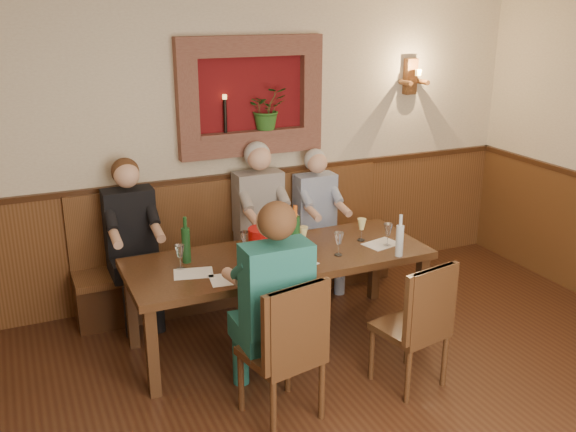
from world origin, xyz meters
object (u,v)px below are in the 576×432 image
(dining_table, at_px, (279,264))
(person_bench_left, at_px, (134,256))
(bench, at_px, (240,263))
(spittoon_bucket, at_px, (263,244))
(chair_near_right, at_px, (410,349))
(wine_bottle_green_b, at_px, (186,244))
(water_bottle, at_px, (400,240))
(person_bench_mid, at_px, (262,235))
(person_chair_front, at_px, (271,322))
(person_bench_right, at_px, (318,232))
(chair_near_left, at_px, (283,377))
(wine_bottle_green_a, at_px, (295,236))

(dining_table, xyz_separation_m, person_bench_left, (-0.99, 0.84, -0.08))
(bench, height_order, spittoon_bucket, bench)
(chair_near_right, height_order, wine_bottle_green_b, wine_bottle_green_b)
(bench, bearing_deg, water_bottle, -57.12)
(bench, distance_m, person_bench_mid, 0.36)
(person_chair_front, xyz_separation_m, spittoon_bucket, (0.24, 0.74, 0.26))
(wine_bottle_green_b, height_order, water_bottle, wine_bottle_green_b)
(chair_near_right, bearing_deg, person_bench_mid, 91.87)
(dining_table, relative_size, spittoon_bucket, 9.24)
(person_bench_mid, bearing_deg, wine_bottle_green_b, -142.95)
(chair_near_right, bearing_deg, person_chair_front, 157.60)
(person_bench_left, xyz_separation_m, wine_bottle_green_b, (0.28, -0.68, 0.31))
(bench, relative_size, person_bench_right, 2.22)
(bench, bearing_deg, chair_near_left, -101.44)
(person_bench_mid, bearing_deg, water_bottle, -61.29)
(person_bench_mid, height_order, wine_bottle_green_a, person_bench_mid)
(chair_near_left, bearing_deg, bench, 67.00)
(chair_near_left, bearing_deg, chair_near_right, -12.67)
(person_bench_left, distance_m, wine_bottle_green_a, 1.46)
(bench, bearing_deg, dining_table, -90.00)
(person_chair_front, height_order, wine_bottle_green_b, person_chair_front)
(chair_near_left, bearing_deg, person_bench_left, 97.09)
(chair_near_left, bearing_deg, person_chair_front, 79.82)
(person_bench_left, distance_m, spittoon_bucket, 1.24)
(water_bottle, bearing_deg, wine_bottle_green_a, 157.56)
(dining_table, distance_m, person_chair_front, 0.87)
(dining_table, bearing_deg, bench, 90.00)
(bench, bearing_deg, wine_bottle_green_b, -131.98)
(wine_bottle_green_a, bearing_deg, person_chair_front, -125.15)
(person_chair_front, xyz_separation_m, wine_bottle_green_a, (0.49, 0.70, 0.30))
(chair_near_left, distance_m, person_bench_left, 1.91)
(bench, distance_m, chair_near_left, 1.93)
(person_bench_mid, distance_m, spittoon_bucket, 0.98)
(dining_table, bearing_deg, water_bottle, -24.40)
(chair_near_left, distance_m, wine_bottle_green_b, 1.31)
(dining_table, height_order, bench, bench)
(bench, height_order, water_bottle, bench)
(person_bench_left, relative_size, person_bench_mid, 0.98)
(chair_near_right, height_order, water_bottle, water_bottle)
(person_chair_front, bearing_deg, wine_bottle_green_b, 108.61)
(bench, height_order, wine_bottle_green_b, wine_bottle_green_b)
(dining_table, xyz_separation_m, bench, (0.00, 0.94, -0.35))
(person_chair_front, distance_m, spittoon_bucket, 0.82)
(bench, relative_size, wine_bottle_green_a, 7.09)
(dining_table, xyz_separation_m, person_bench_mid, (0.19, 0.84, -0.07))
(wine_bottle_green_a, relative_size, wine_bottle_green_b, 1.15)
(dining_table, xyz_separation_m, chair_near_right, (0.61, -0.97, -0.39))
(person_bench_right, relative_size, wine_bottle_green_a, 3.19)
(chair_near_right, distance_m, person_bench_mid, 1.89)
(person_chair_front, bearing_deg, person_bench_right, 54.31)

